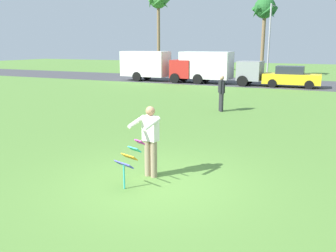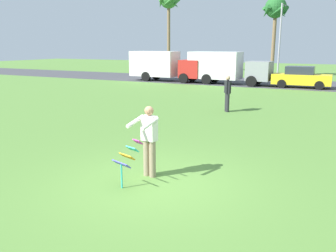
{
  "view_description": "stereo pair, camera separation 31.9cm",
  "coord_description": "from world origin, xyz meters",
  "px_view_note": "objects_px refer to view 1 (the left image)",
  "views": [
    {
      "loc": [
        3.42,
        -6.89,
        3.11
      ],
      "look_at": [
        -0.34,
        1.34,
        1.05
      ],
      "focal_mm": 37.78,
      "sensor_mm": 36.0,
      "label": 1
    },
    {
      "loc": [
        3.71,
        -6.75,
        3.11
      ],
      "look_at": [
        -0.34,
        1.34,
        1.05
      ],
      "focal_mm": 37.78,
      "sensor_mm": 36.0,
      "label": 2
    }
  ],
  "objects_px": {
    "parked_truck_grey_van": "(216,67)",
    "palm_tree_right_near": "(265,11)",
    "person_kite_flyer": "(150,139)",
    "parked_car_yellow": "(291,77)",
    "kite_held": "(129,158)",
    "parked_truck_red_cab": "(154,65)",
    "palm_tree_left_near": "(158,3)",
    "person_walker_near": "(221,92)",
    "streetlight_pole": "(270,36)"
  },
  "relations": [
    {
      "from": "parked_car_yellow",
      "to": "parked_truck_grey_van",
      "type": "bearing_deg",
      "value": -180.0
    },
    {
      "from": "parked_truck_grey_van",
      "to": "palm_tree_right_near",
      "type": "bearing_deg",
      "value": 77.42
    },
    {
      "from": "person_kite_flyer",
      "to": "palm_tree_right_near",
      "type": "bearing_deg",
      "value": 95.27
    },
    {
      "from": "person_kite_flyer",
      "to": "parked_car_yellow",
      "type": "relative_size",
      "value": 0.41
    },
    {
      "from": "parked_truck_grey_van",
      "to": "palm_tree_left_near",
      "type": "distance_m",
      "value": 16.04
    },
    {
      "from": "person_kite_flyer",
      "to": "parked_car_yellow",
      "type": "bearing_deg",
      "value": 87.11
    },
    {
      "from": "palm_tree_left_near",
      "to": "streetlight_pole",
      "type": "xyz_separation_m",
      "value": [
        13.31,
        -2.76,
        -3.94
      ]
    },
    {
      "from": "parked_truck_red_cab",
      "to": "parked_truck_grey_van",
      "type": "relative_size",
      "value": 1.0
    },
    {
      "from": "person_kite_flyer",
      "to": "palm_tree_left_near",
      "type": "xyz_separation_m",
      "value": [
        -15.23,
        31.66,
        6.98
      ]
    },
    {
      "from": "parked_car_yellow",
      "to": "palm_tree_left_near",
      "type": "bearing_deg",
      "value": 147.46
    },
    {
      "from": "palm_tree_right_near",
      "to": "person_walker_near",
      "type": "relative_size",
      "value": 4.55
    },
    {
      "from": "kite_held",
      "to": "palm_tree_right_near",
      "type": "height_order",
      "value": "palm_tree_right_near"
    },
    {
      "from": "person_kite_flyer",
      "to": "parked_truck_grey_van",
      "type": "height_order",
      "value": "parked_truck_grey_van"
    },
    {
      "from": "person_kite_flyer",
      "to": "palm_tree_left_near",
      "type": "distance_m",
      "value": 35.82
    },
    {
      "from": "parked_car_yellow",
      "to": "streetlight_pole",
      "type": "bearing_deg",
      "value": 111.38
    },
    {
      "from": "parked_truck_red_cab",
      "to": "palm_tree_right_near",
      "type": "bearing_deg",
      "value": 50.12
    },
    {
      "from": "person_kite_flyer",
      "to": "parked_car_yellow",
      "type": "height_order",
      "value": "person_kite_flyer"
    },
    {
      "from": "palm_tree_left_near",
      "to": "parked_truck_grey_van",
      "type": "bearing_deg",
      "value": -45.25
    },
    {
      "from": "parked_truck_red_cab",
      "to": "palm_tree_right_near",
      "type": "relative_size",
      "value": 0.86
    },
    {
      "from": "parked_truck_red_cab",
      "to": "parked_car_yellow",
      "type": "bearing_deg",
      "value": -0.0
    },
    {
      "from": "person_kite_flyer",
      "to": "parked_truck_grey_van",
      "type": "relative_size",
      "value": 0.26
    },
    {
      "from": "kite_held",
      "to": "parked_truck_grey_van",
      "type": "relative_size",
      "value": 0.15
    },
    {
      "from": "parked_truck_red_cab",
      "to": "kite_held",
      "type": "bearing_deg",
      "value": -64.45
    },
    {
      "from": "palm_tree_left_near",
      "to": "person_walker_near",
      "type": "relative_size",
      "value": 5.45
    },
    {
      "from": "kite_held",
      "to": "palm_tree_left_near",
      "type": "distance_m",
      "value": 36.49
    },
    {
      "from": "kite_held",
      "to": "person_walker_near",
      "type": "bearing_deg",
      "value": 94.51
    },
    {
      "from": "person_kite_flyer",
      "to": "person_walker_near",
      "type": "relative_size",
      "value": 1.0
    },
    {
      "from": "palm_tree_right_near",
      "to": "streetlight_pole",
      "type": "distance_m",
      "value": 3.18
    },
    {
      "from": "parked_truck_grey_van",
      "to": "person_walker_near",
      "type": "distance_m",
      "value": 12.71
    },
    {
      "from": "parked_car_yellow",
      "to": "palm_tree_right_near",
      "type": "xyz_separation_m",
      "value": [
        -3.9,
        9.37,
        5.73
      ]
    },
    {
      "from": "person_kite_flyer",
      "to": "kite_held",
      "type": "distance_m",
      "value": 0.81
    },
    {
      "from": "parked_truck_red_cab",
      "to": "parked_truck_grey_van",
      "type": "xyz_separation_m",
      "value": [
        5.74,
        -0.0,
        0.0
      ]
    },
    {
      "from": "kite_held",
      "to": "streetlight_pole",
      "type": "height_order",
      "value": "streetlight_pole"
    },
    {
      "from": "parked_car_yellow",
      "to": "person_kite_flyer",
      "type": "bearing_deg",
      "value": -92.89
    },
    {
      "from": "parked_truck_grey_van",
      "to": "palm_tree_left_near",
      "type": "relative_size",
      "value": 0.72
    },
    {
      "from": "parked_truck_red_cab",
      "to": "palm_tree_right_near",
      "type": "height_order",
      "value": "palm_tree_right_near"
    },
    {
      "from": "kite_held",
      "to": "parked_truck_red_cab",
      "type": "distance_m",
      "value": 24.41
    },
    {
      "from": "parked_car_yellow",
      "to": "palm_tree_right_near",
      "type": "height_order",
      "value": "palm_tree_right_near"
    },
    {
      "from": "parked_car_yellow",
      "to": "palm_tree_left_near",
      "type": "height_order",
      "value": "palm_tree_left_near"
    },
    {
      "from": "parked_car_yellow",
      "to": "palm_tree_left_near",
      "type": "xyz_separation_m",
      "value": [
        -16.3,
        10.4,
        7.16
      ]
    },
    {
      "from": "parked_truck_grey_van",
      "to": "streetlight_pole",
      "type": "distance_m",
      "value": 8.61
    },
    {
      "from": "kite_held",
      "to": "person_walker_near",
      "type": "height_order",
      "value": "person_walker_near"
    },
    {
      "from": "person_kite_flyer",
      "to": "palm_tree_left_near",
      "type": "bearing_deg",
      "value": 115.69
    },
    {
      "from": "person_walker_near",
      "to": "streetlight_pole",
      "type": "bearing_deg",
      "value": 92.91
    },
    {
      "from": "kite_held",
      "to": "palm_tree_left_near",
      "type": "relative_size",
      "value": 0.11
    },
    {
      "from": "person_kite_flyer",
      "to": "parked_truck_grey_van",
      "type": "xyz_separation_m",
      "value": [
        -4.92,
        21.26,
        0.46
      ]
    },
    {
      "from": "parked_car_yellow",
      "to": "person_walker_near",
      "type": "bearing_deg",
      "value": -99.38
    },
    {
      "from": "kite_held",
      "to": "streetlight_pole",
      "type": "distance_m",
      "value": 29.89
    },
    {
      "from": "parked_truck_red_cab",
      "to": "streetlight_pole",
      "type": "distance_m",
      "value": 11.89
    },
    {
      "from": "palm_tree_left_near",
      "to": "streetlight_pole",
      "type": "height_order",
      "value": "palm_tree_left_near"
    }
  ]
}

